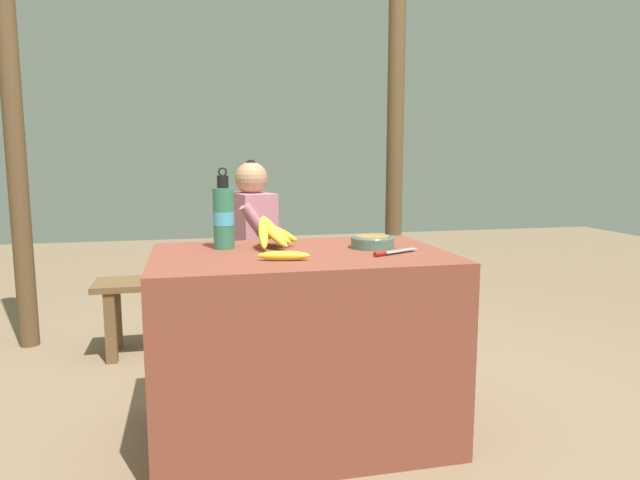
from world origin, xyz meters
The scene contains 12 objects.
ground_plane centered at (0.00, 0.00, 0.00)m, with size 12.00×12.00×0.00m, color #846B51.
market_counter centered at (0.00, 0.00, 0.38)m, with size 1.17×0.77×0.77m.
banana_bunch_ripe centered at (-0.10, 0.14, 0.83)m, with size 0.19×0.29×0.15m.
serving_bowl centered at (0.32, 0.04, 0.80)m, with size 0.18×0.18×0.05m.
water_bottle centered at (-0.29, 0.17, 0.90)m, with size 0.09×0.09×0.34m.
loose_banana_front centered at (-0.09, -0.17, 0.79)m, with size 0.20×0.08×0.04m.
knife centered at (0.33, -0.14, 0.78)m, with size 0.22×0.13×0.02m.
wooden_bench centered at (-0.24, 1.17, 0.36)m, with size 1.49×0.32×0.44m.
seated_vendor centered at (-0.12, 1.12, 0.66)m, with size 0.45×0.42×1.13m.
banana_bunch_green centered at (-0.62, 1.17, 0.50)m, with size 0.17×0.26×0.13m.
support_post_near centered at (-1.42, 1.48, 1.29)m, with size 0.11×0.11×2.58m.
support_post_far centered at (0.94, 1.48, 1.29)m, with size 0.11×0.11×2.58m.
Camera 1 is at (-0.43, -2.22, 1.15)m, focal length 32.00 mm.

